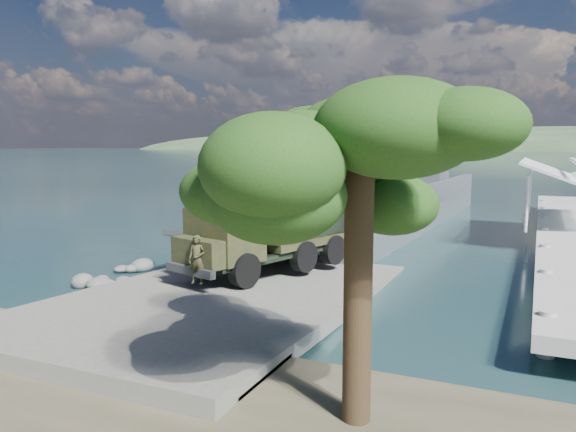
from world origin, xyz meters
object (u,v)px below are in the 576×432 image
object	(u,v)px
military_truck	(275,225)
landing_craft	(372,211)
pier	(573,220)
soldier	(197,269)
overhang_tree	(343,176)

from	to	relation	value
military_truck	landing_craft	bearing A→B (deg)	110.46
pier	soldier	distance (m)	24.75
military_truck	overhang_tree	distance (m)	13.72
military_truck	soldier	bearing A→B (deg)	-84.16
landing_craft	pier	bearing A→B (deg)	-16.04
landing_craft	soldier	xyz separation A→B (m)	(0.14, -25.26, 0.50)
landing_craft	overhang_tree	xyz separation A→B (m)	(8.15, -31.73, 4.59)
landing_craft	overhang_tree	world-z (taller)	landing_craft
landing_craft	soldier	bearing A→B (deg)	-87.01
landing_craft	soldier	size ratio (longest dim) A/B	20.85
military_truck	overhang_tree	size ratio (longest dim) A/B	1.24
overhang_tree	soldier	bearing A→B (deg)	141.03
soldier	overhang_tree	size ratio (longest dim) A/B	0.25
soldier	overhang_tree	bearing A→B (deg)	-49.70
military_truck	soldier	world-z (taller)	military_truck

